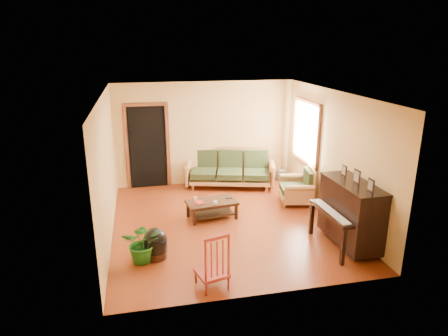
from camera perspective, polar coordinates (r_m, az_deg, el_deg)
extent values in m
plane|color=#5D200C|center=(8.22, 0.34, -7.74)|extent=(5.00, 5.00, 0.00)
cube|color=black|center=(10.05, -10.86, 2.91)|extent=(1.08, 0.16, 2.05)
cube|color=white|center=(9.58, 11.70, 5.07)|extent=(0.12, 1.36, 1.46)
cube|color=#A66E3C|center=(10.02, 0.87, -0.11)|extent=(2.36, 1.46, 0.94)
cube|color=black|center=(8.34, -1.75, -5.94)|extent=(1.09, 0.69, 0.37)
cube|color=#A66E3C|center=(9.18, 10.22, -2.42)|extent=(0.95, 0.98, 0.84)
cube|color=black|center=(7.44, 17.62, -6.37)|extent=(0.84, 1.38, 1.20)
cylinder|color=black|center=(7.00, -9.79, -11.01)|extent=(0.52, 0.52, 0.39)
cube|color=maroon|center=(6.04, -1.76, -12.89)|extent=(0.53, 0.56, 0.91)
cube|color=gold|center=(10.75, 7.05, -0.11)|extent=(0.42, 0.22, 0.55)
cylinder|color=#34419C|center=(10.68, 8.22, -1.05)|extent=(0.26, 0.26, 0.27)
imported|color=#1B5F1C|center=(6.84, -11.50, -10.35)|extent=(0.72, 0.65, 0.70)
imported|color=#A71F16|center=(8.14, -4.06, -5.10)|extent=(0.26, 0.28, 0.02)
cylinder|color=white|center=(8.22, -4.08, -4.51)|extent=(0.08, 0.08, 0.11)
cylinder|color=silver|center=(8.14, -1.22, -4.93)|extent=(0.10, 0.10, 0.05)
cube|color=black|center=(8.42, 0.68, -4.30)|extent=(0.15, 0.06, 0.01)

